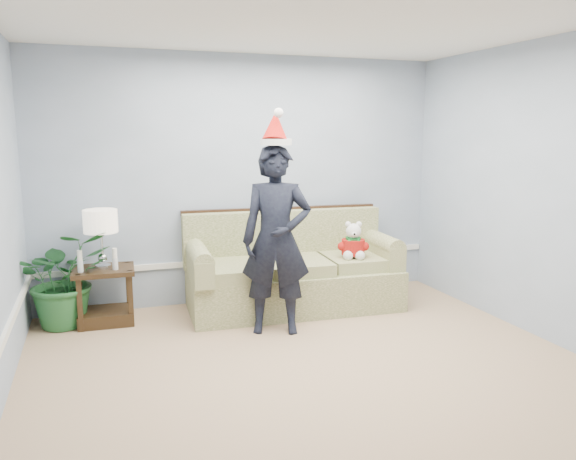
# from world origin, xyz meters

# --- Properties ---
(room_shell) EXTENTS (4.54, 5.04, 2.74)m
(room_shell) POSITION_xyz_m (0.00, 0.00, 1.35)
(room_shell) COLOR tan
(room_shell) RESTS_ON ground
(wainscot_trim) EXTENTS (4.49, 4.99, 0.06)m
(wainscot_trim) POSITION_xyz_m (-1.18, 1.18, 0.45)
(wainscot_trim) COLOR white
(wainscot_trim) RESTS_ON room_shell
(sofa) EXTENTS (2.28, 1.08, 1.04)m
(sofa) POSITION_xyz_m (0.39, 2.04, 0.37)
(sofa) COLOR #5B6A32
(sofa) RESTS_ON room_shell
(side_table) EXTENTS (0.60, 0.51, 0.56)m
(side_table) POSITION_xyz_m (-1.53, 2.13, 0.22)
(side_table) COLOR #342413
(side_table) RESTS_ON room_shell
(table_lamp) EXTENTS (0.32, 0.32, 0.58)m
(table_lamp) POSITION_xyz_m (-1.54, 2.15, 1.00)
(table_lamp) COLOR silver
(table_lamp) RESTS_ON side_table
(candle_pair) EXTENTS (0.37, 0.05, 0.21)m
(candle_pair) POSITION_xyz_m (-1.58, 2.04, 0.66)
(candle_pair) COLOR silver
(candle_pair) RESTS_ON side_table
(houseplant) EXTENTS (1.02, 0.94, 0.95)m
(houseplant) POSITION_xyz_m (-1.90, 2.19, 0.48)
(houseplant) COLOR #225E2C
(houseplant) RESTS_ON room_shell
(man) EXTENTS (0.75, 0.60, 1.77)m
(man) POSITION_xyz_m (-0.00, 1.36, 0.88)
(man) COLOR black
(man) RESTS_ON room_shell
(santa_hat) EXTENTS (0.38, 0.41, 0.34)m
(santa_hat) POSITION_xyz_m (-0.00, 1.38, 1.90)
(santa_hat) COLOR white
(santa_hat) RESTS_ON man
(teddy_bear) EXTENTS (0.31, 0.31, 0.40)m
(teddy_bear) POSITION_xyz_m (1.00, 1.78, 0.69)
(teddy_bear) COLOR white
(teddy_bear) RESTS_ON sofa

